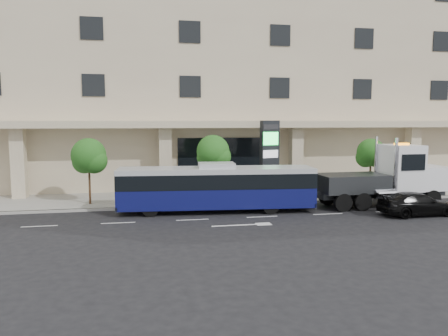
# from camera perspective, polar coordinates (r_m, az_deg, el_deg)

# --- Properties ---
(ground) EXTENTS (120.00, 120.00, 0.00)m
(ground) POSITION_cam_1_polar(r_m,az_deg,el_deg) (26.57, 4.12, -5.69)
(ground) COLOR black
(ground) RESTS_ON ground
(sidewalk) EXTENTS (120.00, 6.00, 0.15)m
(sidewalk) POSITION_cam_1_polar(r_m,az_deg,el_deg) (31.32, 1.77, -3.70)
(sidewalk) COLOR gray
(sidewalk) RESTS_ON ground
(curb) EXTENTS (120.00, 0.30, 0.15)m
(curb) POSITION_cam_1_polar(r_m,az_deg,el_deg) (28.45, 3.08, -4.73)
(curb) COLOR gray
(curb) RESTS_ON ground
(convention_center) EXTENTS (60.00, 17.60, 20.00)m
(convention_center) POSITION_cam_1_polar(r_m,az_deg,el_deg) (41.33, -1.39, 12.48)
(convention_center) COLOR #C0AC90
(convention_center) RESTS_ON ground
(tree_left) EXTENTS (2.27, 2.20, 4.22)m
(tree_left) POSITION_cam_1_polar(r_m,az_deg,el_deg) (28.99, -17.20, 1.27)
(tree_left) COLOR #422B19
(tree_left) RESTS_ON sidewalk
(tree_mid) EXTENTS (2.28, 2.20, 4.38)m
(tree_mid) POSITION_cam_1_polar(r_m,az_deg,el_deg) (29.18, -1.40, 1.87)
(tree_mid) COLOR #422B19
(tree_mid) RESTS_ON sidewalk
(tree_right) EXTENTS (2.10, 2.00, 4.04)m
(tree_right) POSITION_cam_1_polar(r_m,az_deg,el_deg) (33.07, 18.68, 1.67)
(tree_right) COLOR #422B19
(tree_right) RESTS_ON sidewalk
(city_bus) EXTENTS (11.86, 3.44, 2.96)m
(city_bus) POSITION_cam_1_polar(r_m,az_deg,el_deg) (26.21, -1.00, -2.48)
(city_bus) COLOR black
(city_bus) RESTS_ON ground
(tow_truck) EXTENTS (9.73, 2.63, 4.43)m
(tow_truck) POSITION_cam_1_polar(r_m,az_deg,el_deg) (29.90, 20.66, -1.20)
(tow_truck) COLOR #2D3033
(tow_truck) RESTS_ON ground
(black_sedan) EXTENTS (4.66, 1.99, 1.34)m
(black_sedan) POSITION_cam_1_polar(r_m,az_deg,el_deg) (27.72, 23.89, -4.30)
(black_sedan) COLOR black
(black_sedan) RESTS_ON ground
(signage_pylon) EXTENTS (1.40, 0.79, 5.33)m
(signage_pylon) POSITION_cam_1_polar(r_m,az_deg,el_deg) (30.60, 5.96, 1.29)
(signage_pylon) COLOR black
(signage_pylon) RESTS_ON sidewalk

